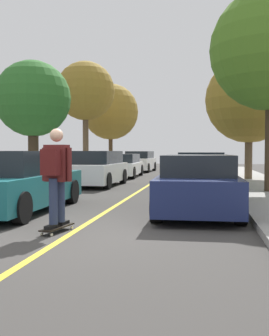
{
  "coord_description": "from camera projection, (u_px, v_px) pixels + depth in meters",
  "views": [
    {
      "loc": [
        2.22,
        -6.79,
        1.41
      ],
      "look_at": [
        -0.08,
        6.91,
        0.84
      ],
      "focal_mm": 43.36,
      "sensor_mm": 36.0,
      "label": 1
    }
  ],
  "objects": [
    {
      "name": "ground",
      "position": [
        74.0,
        232.0,
        7.11
      ],
      "size": [
        80.0,
        80.0,
        0.0
      ],
      "primitive_type": "plane",
      "color": "#3D3A38"
    },
    {
      "name": "skateboard",
      "position": [
        57.0,
        227.0,
        7.07
      ],
      "size": [
        0.37,
        0.87,
        0.1
      ],
      "color": "black",
      "rests_on": "ground"
    },
    {
      "name": "street_tree_right_near",
      "position": [
        249.0,
        100.0,
        18.84
      ],
      "size": [
        4.04,
        4.04,
        5.71
      ],
      "color": "brown",
      "rests_on": "sidewalk_right"
    },
    {
      "name": "parked_car_right_nearest",
      "position": [
        198.0,
        183.0,
        9.51
      ],
      "size": [
        1.89,
        4.72,
        1.33
      ],
      "color": "navy",
      "rests_on": "ground"
    },
    {
      "name": "parked_car_left_far",
      "position": [
        123.0,
        165.0,
        22.29
      ],
      "size": [
        1.92,
        4.58,
        1.27
      ],
      "color": "white",
      "rests_on": "ground"
    },
    {
      "name": "parked_car_left_farthest",
      "position": [
        140.0,
        162.0,
        28.31
      ],
      "size": [
        1.97,
        4.3,
        1.42
      ],
      "color": "white",
      "rests_on": "ground"
    },
    {
      "name": "skateboarder",
      "position": [
        56.0,
        172.0,
        7.0
      ],
      "size": [
        0.59,
        0.71,
        1.7
      ],
      "color": "black",
      "rests_on": "skateboard"
    },
    {
      "name": "parked_car_right_near",
      "position": [
        200.0,
        171.0,
        15.34
      ],
      "size": [
        2.04,
        4.57,
        1.38
      ],
      "color": "#196066",
      "rests_on": "ground"
    },
    {
      "name": "street_tree_left_far",
      "position": [
        111.0,
        112.0,
        29.18
      ],
      "size": [
        4.0,
        4.0,
        6.13
      ],
      "color": "#4C3823",
      "rests_on": "sidewalk_left"
    },
    {
      "name": "street_tree_left_near",
      "position": [
        85.0,
        91.0,
        22.9
      ],
      "size": [
        3.31,
        3.31,
        6.35
      ],
      "color": "brown",
      "rests_on": "sidewalk_left"
    },
    {
      "name": "parked_car_left_nearest",
      "position": [
        16.0,
        182.0,
        9.53
      ],
      "size": [
        1.98,
        4.62,
        1.42
      ],
      "color": "#196066",
      "rests_on": "ground"
    },
    {
      "name": "street_tree_left_nearest",
      "position": [
        33.0,
        99.0,
        15.83
      ],
      "size": [
        2.96,
        2.96,
        4.81
      ],
      "color": "#3D2D1E",
      "rests_on": "sidewalk_left"
    },
    {
      "name": "center_line",
      "position": [
        120.0,
        203.0,
        11.06
      ],
      "size": [
        0.12,
        39.2,
        0.01
      ],
      "primitive_type": "cube",
      "color": "gold",
      "rests_on": "ground"
    },
    {
      "name": "parked_car_left_near",
      "position": [
        95.0,
        168.0,
        16.57
      ],
      "size": [
        2.05,
        4.21,
        1.43
      ],
      "color": "white",
      "rests_on": "ground"
    }
  ]
}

